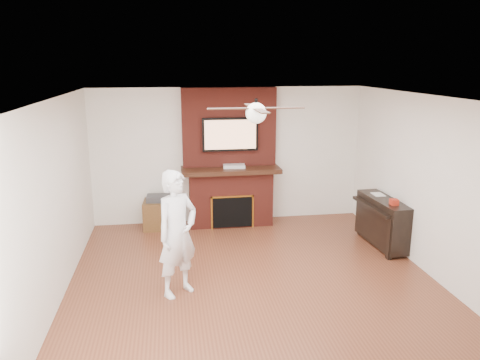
{
  "coord_description": "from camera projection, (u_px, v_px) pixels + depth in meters",
  "views": [
    {
      "loc": [
        -1.07,
        -5.72,
        2.94
      ],
      "look_at": [
        -0.06,
        0.9,
        1.24
      ],
      "focal_mm": 35.0,
      "sensor_mm": 36.0,
      "label": 1
    }
  ],
  "objects": [
    {
      "name": "candle_orange",
      "position": [
        226.0,
        224.0,
        8.55
      ],
      "size": [
        0.08,
        0.08,
        0.11
      ],
      "primitive_type": "cylinder",
      "color": "#CF6018",
      "rests_on": "ground"
    },
    {
      "name": "person",
      "position": [
        177.0,
        234.0,
        5.92
      ],
      "size": [
        0.72,
        0.69,
        1.64
      ],
      "primitive_type": "imported",
      "rotation": [
        0.0,
        0.0,
        0.66
      ],
      "color": "white",
      "rests_on": "ground"
    },
    {
      "name": "candle_green",
      "position": [
        230.0,
        223.0,
        8.6
      ],
      "size": [
        0.07,
        0.07,
        0.1
      ],
      "primitive_type": "cylinder",
      "color": "#598C38",
      "rests_on": "ground"
    },
    {
      "name": "fireplace",
      "position": [
        230.0,
        171.0,
        8.55
      ],
      "size": [
        1.78,
        0.64,
        2.5
      ],
      "color": "maroon",
      "rests_on": "ground"
    },
    {
      "name": "cable_box",
      "position": [
        234.0,
        166.0,
        8.44
      ],
      "size": [
        0.41,
        0.25,
        0.06
      ],
      "primitive_type": "cube",
      "rotation": [
        0.0,
        0.0,
        -0.08
      ],
      "color": "silver",
      "rests_on": "fireplace"
    },
    {
      "name": "room_shell",
      "position": [
        255.0,
        196.0,
        6.05
      ],
      "size": [
        5.36,
        5.86,
        2.86
      ],
      "color": "#5E2E1B",
      "rests_on": "ground"
    },
    {
      "name": "piano",
      "position": [
        382.0,
        221.0,
        7.61
      ],
      "size": [
        0.52,
        1.24,
        0.89
      ],
      "rotation": [
        0.0,
        0.0,
        0.06
      ],
      "color": "black",
      "rests_on": "ground"
    },
    {
      "name": "candle_cream",
      "position": [
        235.0,
        222.0,
        8.63
      ],
      "size": [
        0.08,
        0.08,
        0.12
      ],
      "primitive_type": "cylinder",
      "color": "beige",
      "rests_on": "ground"
    },
    {
      "name": "candle_blue",
      "position": [
        243.0,
        224.0,
        8.62
      ],
      "size": [
        0.05,
        0.05,
        0.07
      ],
      "primitive_type": "cylinder",
      "color": "#3766A7",
      "rests_on": "ground"
    },
    {
      "name": "tv",
      "position": [
        230.0,
        134.0,
        8.34
      ],
      "size": [
        1.0,
        0.08,
        0.6
      ],
      "color": "black",
      "rests_on": "fireplace"
    },
    {
      "name": "side_table",
      "position": [
        159.0,
        213.0,
        8.47
      ],
      "size": [
        0.56,
        0.56,
        0.61
      ],
      "rotation": [
        0.0,
        0.0,
        -0.06
      ],
      "color": "#533417",
      "rests_on": "ground"
    },
    {
      "name": "ceiling_fan",
      "position": [
        256.0,
        112.0,
        5.78
      ],
      "size": [
        1.21,
        1.21,
        0.31
      ],
      "color": "black",
      "rests_on": "room_shell"
    }
  ]
}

